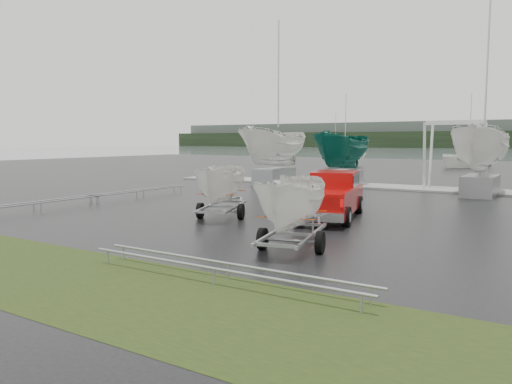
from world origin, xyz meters
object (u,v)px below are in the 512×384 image
object	(u,v)px
trailer_parked	(221,153)
boat_hoist	(455,145)
pickup_truck	(332,194)
trailer_hitched	(293,158)

from	to	relation	value
trailer_parked	boat_hoist	bearing A→B (deg)	48.89
pickup_truck	trailer_hitched	distance (m)	6.30
trailer_hitched	boat_hoist	size ratio (longest dim) A/B	1.11
trailer_hitched	trailer_parked	distance (m)	6.04
trailer_hitched	trailer_parked	xyz separation A→B (m)	(-4.94, 3.47, 0.02)
pickup_truck	boat_hoist	distance (m)	13.28
boat_hoist	trailer_parked	bearing A→B (deg)	-109.45
pickup_truck	trailer_parked	bearing A→B (deg)	-158.56
trailer_hitched	trailer_parked	world-z (taller)	trailer_parked
trailer_hitched	boat_hoist	distance (m)	18.96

